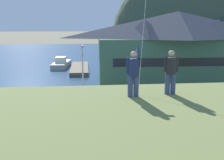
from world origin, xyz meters
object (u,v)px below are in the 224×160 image
parked_car_lone_by_shed (114,107)px  person_companion (171,71)px  moored_boat_wharfside (61,64)px  parking_light_pole (83,72)px  parked_car_corner_spot (175,108)px  person_kite_flyer (133,72)px  harbor_lodge (177,45)px  wharf_dock (80,68)px  parked_car_front_row_silver (83,134)px  parked_car_back_row_left (168,129)px

parked_car_lone_by_shed → person_companion: bearing=-86.7°
moored_boat_wharfside → parking_light_pole: bearing=-80.5°
parked_car_corner_spot → person_kite_flyer: (-6.34, -12.99, 5.75)m
harbor_lodge → wharf_dock: 19.60m
person_kite_flyer → parked_car_front_row_silver: bearing=104.8°
person_companion → parked_car_corner_spot: bearing=69.3°
wharf_dock → parked_car_lone_by_shed: (3.64, -26.76, 0.71)m
person_kite_flyer → person_companion: bearing=7.9°
parked_car_lone_by_shed → person_companion: (0.79, -13.49, 5.73)m
harbor_lodge → person_kite_flyer: harbor_lodge is taller
parked_car_corner_spot → parking_light_pole: 9.79m
harbor_lodge → wharf_dock: (-14.61, 12.00, -5.16)m
parked_car_lone_by_shed → moored_boat_wharfside: bearing=103.5°
wharf_dock → person_kite_flyer: 41.08m
parked_car_front_row_silver → wharf_dock: bearing=91.5°
parked_car_front_row_silver → parked_car_lone_by_shed: same height
parked_car_corner_spot → person_kite_flyer: bearing=-116.0°
moored_boat_wharfside → person_companion: 45.27m
parked_car_back_row_left → wharf_dock: bearing=102.2°
wharf_dock → parked_car_front_row_silver: parked_car_front_row_silver is taller
wharf_dock → parked_car_front_row_silver: 32.74m
parked_car_back_row_left → parked_car_lone_by_shed: same height
harbor_lodge → parking_light_pole: 17.90m
harbor_lodge → parked_car_corner_spot: harbor_lodge is taller
parked_car_back_row_left → person_kite_flyer: size_ratio=2.31×
moored_boat_wharfside → parked_car_front_row_silver: bearing=-82.9°
parked_car_lone_by_shed → person_kite_flyer: person_kite_flyer is taller
wharf_dock → moored_boat_wharfside: 5.38m
parked_car_lone_by_shed → person_kite_flyer: (-0.73, -13.70, 5.75)m
wharf_dock → person_companion: 41.01m
parked_car_front_row_silver → person_kite_flyer: person_kite_flyer is taller
parked_car_back_row_left → person_companion: person_companion is taller
moored_boat_wharfside → parked_car_back_row_left: 37.88m
harbor_lodge → moored_boat_wharfside: (-18.33, 15.86, -4.79)m
moored_boat_wharfside → person_companion: person_companion is taller
moored_boat_wharfside → person_companion: bearing=-79.5°
person_companion → wharf_dock: bearing=96.3°
harbor_lodge → parked_car_corner_spot: bearing=-109.1°
person_kite_flyer → parked_car_lone_by_shed: bearing=86.9°
parked_car_back_row_left → parking_light_pole: parking_light_pole is taller
wharf_dock → parked_car_lone_by_shed: size_ratio=3.14×
parked_car_lone_by_shed → person_kite_flyer: 14.88m
parked_car_lone_by_shed → parking_light_pole: bearing=129.0°
harbor_lodge → parked_car_back_row_left: bearing=-110.3°
parked_car_back_row_left → person_companion: size_ratio=2.47×
parking_light_pole → person_companion: person_companion is taller
moored_boat_wharfside → parked_car_front_row_silver: size_ratio=2.04×
parked_car_lone_by_shed → person_companion: 14.68m
wharf_dock → person_kite_flyer: bearing=-85.9°
moored_boat_wharfside → parked_car_corner_spot: size_ratio=1.99×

